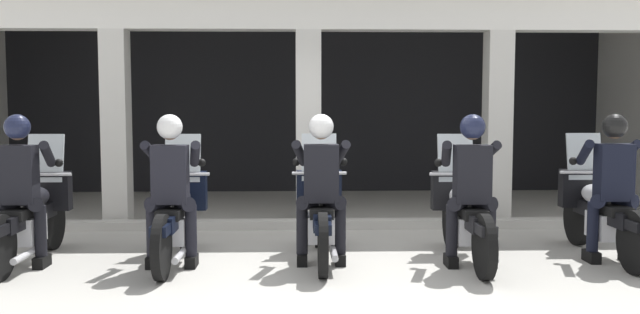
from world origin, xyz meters
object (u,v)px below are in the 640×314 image
object	(u,v)px
police_officer_center	(321,176)
police_officer_left	(171,177)
motorcycle_right	(464,214)
motorcycle_left	(177,215)
police_officer_far_right	(612,175)
motorcycle_center	(320,213)
police_officer_far_left	(20,177)
motorcycle_far_left	(32,215)
police_officer_right	(471,177)
motorcycle_far_right	(599,211)

from	to	relation	value
police_officer_center	police_officer_left	bearing A→B (deg)	-166.74
police_officer_center	motorcycle_right	world-z (taller)	police_officer_center
motorcycle_right	motorcycle_left	bearing A→B (deg)	-168.85
police_officer_left	police_officer_far_right	world-z (taller)	same
motorcycle_center	police_officer_far_right	xyz separation A→B (m)	(3.09, -0.26, 0.44)
police_officer_far_left	motorcycle_far_left	bearing A→B (deg)	96.78
motorcycle_left	police_officer_right	size ratio (longest dim) A/B	1.29
motorcycle_far_right	police_officer_right	bearing A→B (deg)	-155.49
motorcycle_far_right	motorcycle_far_left	bearing A→B (deg)	-170.74
motorcycle_left	police_officer_center	world-z (taller)	police_officer_center
police_officer_right	police_officer_far_right	world-z (taller)	same
motorcycle_right	police_officer_left	bearing A→B (deg)	-163.61
motorcycle_left	police_officer_center	size ratio (longest dim) A/B	1.29
police_officer_left	motorcycle_far_right	distance (m)	4.68
motorcycle_right	police_officer_right	size ratio (longest dim) A/B	1.29
police_officer_far_left	motorcycle_far_right	xyz separation A→B (m)	(6.19, 0.34, -0.44)
police_officer_left	motorcycle_far_right	size ratio (longest dim) A/B	0.78
motorcycle_far_left	police_officer_far_right	distance (m)	6.21
motorcycle_center	police_officer_far_left	bearing A→B (deg)	-163.10
police_officer_far_left	police_officer_right	world-z (taller)	same
motorcycle_far_left	motorcycle_left	distance (m)	1.55
police_officer_right	motorcycle_far_right	world-z (taller)	police_officer_right
police_officer_center	police_officer_right	xyz separation A→B (m)	(1.55, -0.13, 0.00)
motorcycle_far_left	motorcycle_far_right	distance (m)	6.19
motorcycle_right	motorcycle_far_right	xyz separation A→B (m)	(1.55, 0.15, 0.00)
motorcycle_far_left	police_officer_far_right	bearing A→B (deg)	4.92
police_officer_center	police_officer_far_right	world-z (taller)	same
police_officer_center	police_officer_right	size ratio (longest dim) A/B	1.00
police_officer_center	police_officer_far_right	xyz separation A→B (m)	(3.10, 0.02, 0.00)
police_officer_left	police_officer_far_right	distance (m)	4.65
police_officer_center	motorcycle_right	size ratio (longest dim) A/B	0.78
police_officer_right	motorcycle_far_left	bearing A→B (deg)	-172.24
motorcycle_far_right	police_officer_far_left	bearing A→B (deg)	-168.12
motorcycle_right	motorcycle_far_right	size ratio (longest dim) A/B	1.00
police_officer_far_left	police_officer_right	size ratio (longest dim) A/B	1.00
police_officer_far_left	police_officer_center	size ratio (longest dim) A/B	1.00
motorcycle_left	motorcycle_far_right	size ratio (longest dim) A/B	1.00
motorcycle_far_left	police_officer_far_left	world-z (taller)	police_officer_far_left
motorcycle_right	police_officer_right	bearing A→B (deg)	-77.79
motorcycle_far_left	police_officer_center	bearing A→B (deg)	2.38
police_officer_center	police_officer_far_left	bearing A→B (deg)	-168.33
motorcycle_right	police_officer_right	xyz separation A→B (m)	(-0.00, -0.28, 0.44)
police_officer_left	police_officer_right	size ratio (longest dim) A/B	1.00
motorcycle_left	police_officer_left	size ratio (longest dim) A/B	1.29
motorcycle_right	motorcycle_far_left	bearing A→B (deg)	-168.75
motorcycle_left	motorcycle_far_right	bearing A→B (deg)	10.50
police_officer_left	police_officer_right	xyz separation A→B (m)	(3.10, -0.07, 0.00)
motorcycle_far_left	motorcycle_left	world-z (taller)	same
motorcycle_center	police_officer_center	xyz separation A→B (m)	(-0.00, -0.28, 0.44)
police_officer_far_left	motorcycle_center	xyz separation A→B (m)	(3.10, 0.31, -0.44)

